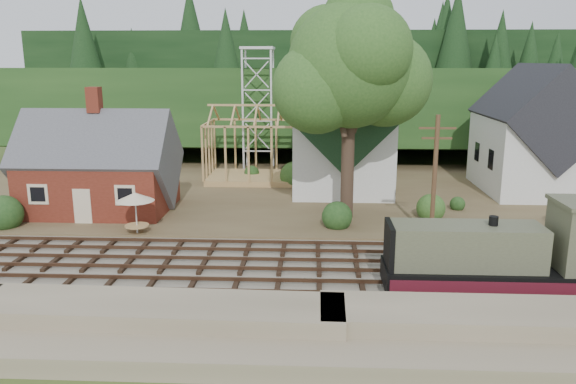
{
  "coord_description": "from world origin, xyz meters",
  "views": [
    {
      "loc": [
        -0.3,
        -28.56,
        11.16
      ],
      "look_at": [
        -1.96,
        6.0,
        3.0
      ],
      "focal_mm": 35.0,
      "sensor_mm": 36.0,
      "label": 1
    }
  ],
  "objects_px": {
    "car_green": "(85,204)",
    "patio_set": "(135,199)",
    "locomotive": "(521,257)",
    "car_blue": "(148,196)"
  },
  "relations": [
    {
      "from": "car_blue",
      "to": "patio_set",
      "type": "distance_m",
      "value": 7.7
    },
    {
      "from": "locomotive",
      "to": "patio_set",
      "type": "relative_size",
      "value": 4.39
    },
    {
      "from": "car_green",
      "to": "patio_set",
      "type": "bearing_deg",
      "value": -111.74
    },
    {
      "from": "locomotive",
      "to": "car_blue",
      "type": "height_order",
      "value": "locomotive"
    },
    {
      "from": "locomotive",
      "to": "car_green",
      "type": "height_order",
      "value": "locomotive"
    },
    {
      "from": "locomotive",
      "to": "car_blue",
      "type": "xyz_separation_m",
      "value": [
        -22.59,
        15.88,
        -1.19
      ]
    },
    {
      "from": "locomotive",
      "to": "patio_set",
      "type": "height_order",
      "value": "locomotive"
    },
    {
      "from": "car_blue",
      "to": "patio_set",
      "type": "height_order",
      "value": "patio_set"
    },
    {
      "from": "patio_set",
      "to": "locomotive",
      "type": "bearing_deg",
      "value": -21.88
    },
    {
      "from": "car_green",
      "to": "patio_set",
      "type": "height_order",
      "value": "patio_set"
    }
  ]
}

